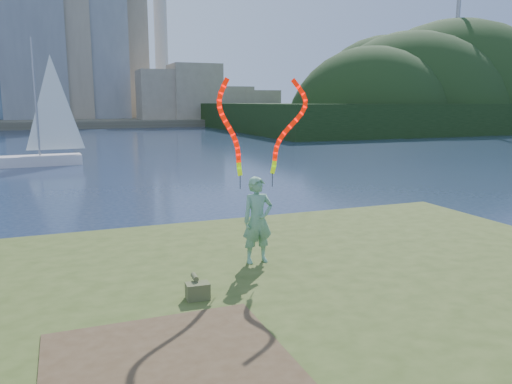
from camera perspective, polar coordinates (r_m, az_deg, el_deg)
name	(u,v)px	position (r m, az deg, el deg)	size (l,w,h in m)	color
ground	(243,306)	(10.72, -1.47, -12.92)	(320.00, 320.00, 0.00)	#192640
grassy_knoll	(290,339)	(8.66, 3.90, -16.41)	(20.00, 18.00, 0.80)	#3A491A
dirt_patch	(168,364)	(7.06, -9.98, -18.77)	(3.20, 3.00, 0.02)	#47331E
far_shore	(79,121)	(104.40, -19.60, 7.66)	(320.00, 40.00, 1.20)	#514C3B
wooded_hill	(449,126)	(93.63, 21.14, 7.07)	(78.00, 50.00, 63.00)	black
woman_with_ribbons	(257,199)	(10.60, 0.16, -0.78)	(2.15, 0.47, 4.22)	#156632
canvas_bag	(197,290)	(9.00, -6.71, -11.06)	(0.42, 0.48, 0.39)	#50542F
sailboat	(44,144)	(36.63, -23.10, 5.09)	(5.60, 1.99, 8.44)	silver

